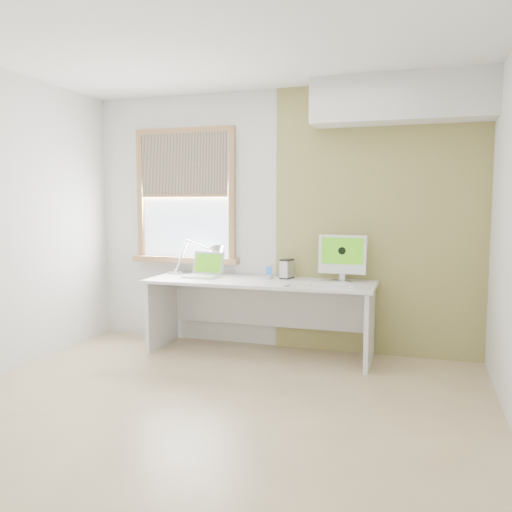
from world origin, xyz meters
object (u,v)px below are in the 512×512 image
at_px(desk, 261,299).
at_px(laptop, 205,271).
at_px(desk_lamp, 209,256).
at_px(imac, 342,255).
at_px(external_drive, 287,269).

bearing_deg(desk, laptop, 178.08).
bearing_deg(desk_lamp, imac, -2.99).
bearing_deg(desk_lamp, laptop, -82.76).
relative_size(external_drive, imac, 0.42).
height_order(laptop, imac, imac).
height_order(laptop, external_drive, laptop).
relative_size(desk, external_drive, 11.56).
bearing_deg(laptop, desk_lamp, 97.24).
bearing_deg(external_drive, imac, -3.37).
relative_size(desk, laptop, 5.73).
relative_size(desk_lamp, laptop, 1.73).
xyz_separation_m(desk_lamp, external_drive, (0.85, -0.04, -0.10)).
relative_size(laptop, external_drive, 2.02).
distance_m(desk_lamp, laptop, 0.21).
bearing_deg(imac, laptop, -176.06).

